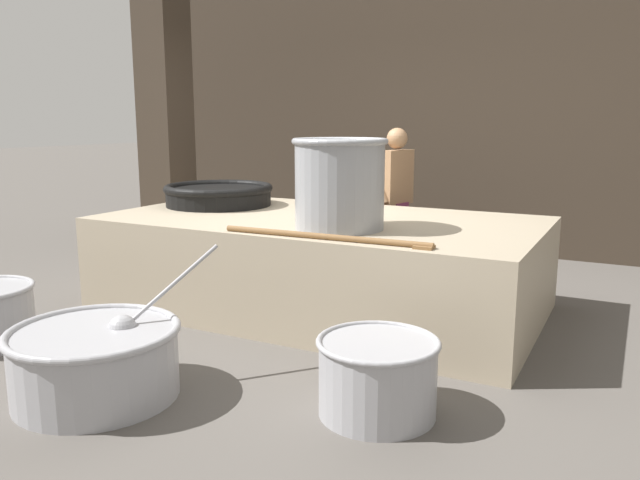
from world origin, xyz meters
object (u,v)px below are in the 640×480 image
(giant_wok_near, at_px, (219,194))
(prep_bowl_vegetables, at_px, (96,358))
(prep_bowl_meat, at_px, (378,373))
(stock_pot, at_px, (340,182))
(cook, at_px, (395,197))

(giant_wok_near, bearing_deg, prep_bowl_vegetables, -69.62)
(giant_wok_near, bearing_deg, prep_bowl_meat, -37.50)
(stock_pot, relative_size, cook, 0.47)
(giant_wok_near, relative_size, stock_pot, 1.45)
(stock_pot, distance_m, prep_bowl_meat, 1.65)
(prep_bowl_vegetables, height_order, prep_bowl_meat, prep_bowl_vegetables)
(cook, bearing_deg, prep_bowl_meat, 120.11)
(giant_wok_near, relative_size, prep_bowl_vegetables, 0.88)
(giant_wok_near, distance_m, prep_bowl_meat, 3.00)
(cook, xyz_separation_m, prep_bowl_meat, (1.00, -2.86, -0.56))
(stock_pot, xyz_separation_m, prep_bowl_meat, (0.79, -1.16, -0.86))
(giant_wok_near, relative_size, prep_bowl_meat, 1.54)
(stock_pot, distance_m, cook, 1.74)
(prep_bowl_vegetables, bearing_deg, giant_wok_near, 110.38)
(stock_pot, bearing_deg, giant_wok_near, 158.01)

